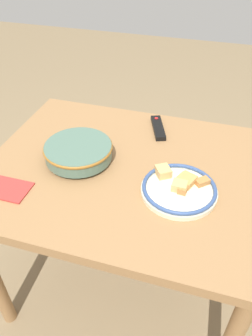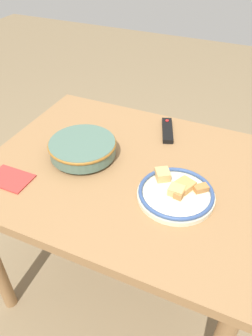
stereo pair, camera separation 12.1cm
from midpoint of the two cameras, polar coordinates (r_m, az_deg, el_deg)
name	(u,v)px [view 1 (the left image)]	position (r m, az deg, el deg)	size (l,w,h in m)	color
ground_plane	(127,278)	(1.84, -1.79, -18.69)	(8.00, 8.00, 0.00)	#7F6B4C
dining_table	(127,187)	(1.33, -2.35, -3.43)	(1.10, 0.87, 0.76)	olive
noodle_bowl	(78,151)	(1.30, -10.93, 2.79)	(0.27, 0.27, 0.07)	#4C6B5B
food_plate	(179,188)	(1.16, 6.31, -3.65)	(0.27, 0.27, 0.05)	beige
tv_remote	(158,128)	(1.48, 3.28, 6.94)	(0.11, 0.19, 0.02)	black
folded_napkin	(8,189)	(1.26, -22.52, -3.50)	(0.16, 0.11, 0.01)	#B2332D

